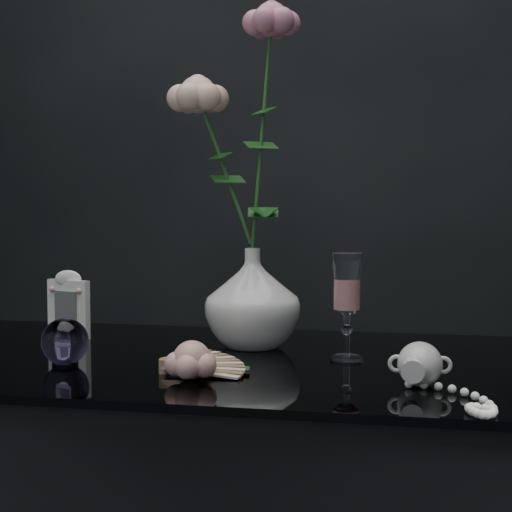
% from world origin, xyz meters
% --- Properties ---
extents(vase, '(0.19, 0.19, 0.17)m').
position_xyz_m(vase, '(0.07, 0.14, 0.85)').
color(vase, white).
rests_on(vase, table).
extents(wine_glass, '(0.06, 0.06, 0.17)m').
position_xyz_m(wine_glass, '(0.24, 0.07, 0.85)').
color(wine_glass, white).
rests_on(wine_glass, table).
extents(picture_frame, '(0.11, 0.09, 0.12)m').
position_xyz_m(picture_frame, '(-0.27, 0.17, 0.82)').
color(picture_frame, white).
rests_on(picture_frame, table).
extents(paperweight, '(0.07, 0.07, 0.07)m').
position_xyz_m(paperweight, '(-0.18, -0.05, 0.80)').
color(paperweight, '#8D77C2').
rests_on(paperweight, table).
extents(paper_fan, '(0.27, 0.24, 0.02)m').
position_xyz_m(paper_fan, '(-0.01, -0.08, 0.77)').
color(paper_fan, '#FFF9CB').
rests_on(paper_fan, table).
extents(loose_rose, '(0.17, 0.19, 0.06)m').
position_xyz_m(loose_rose, '(0.04, -0.11, 0.79)').
color(loose_rose, '#EBA498').
rests_on(loose_rose, table).
extents(pearl_jar, '(0.22, 0.23, 0.06)m').
position_xyz_m(pearl_jar, '(0.35, -0.08, 0.79)').
color(pearl_jar, silver).
rests_on(pearl_jar, table).
extents(roses, '(0.20, 0.13, 0.46)m').
position_xyz_m(roses, '(0.05, 0.15, 1.13)').
color(roses, '#FFBCA8').
rests_on(roses, vase).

